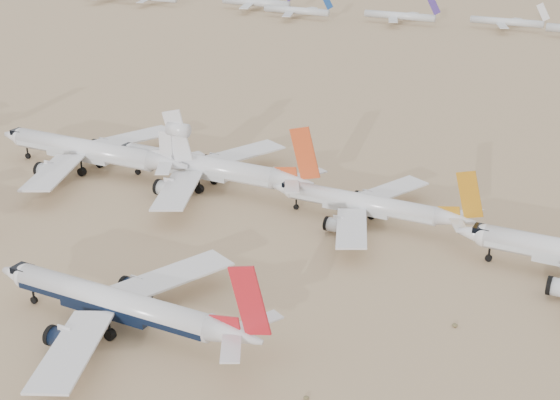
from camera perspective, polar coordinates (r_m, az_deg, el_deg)
name	(u,v)px	position (r m, az deg, el deg)	size (l,w,h in m)	color
ground	(161,361)	(125.66, -8.70, -11.53)	(7000.00, 7000.00, 0.00)	#957956
main_airliner	(124,305)	(131.37, -11.36, -7.57)	(50.97, 49.78, 17.99)	silver
row2_gold_tail	(370,205)	(169.31, 6.61, -0.37)	(45.15, 44.15, 16.07)	silver
row2_orange_tail	(209,168)	(188.12, -5.23, 2.37)	(54.53, 53.34, 19.45)	silver
row2_white_trijet	(94,151)	(203.61, -13.44, 3.52)	(56.95, 55.66, 20.18)	silver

